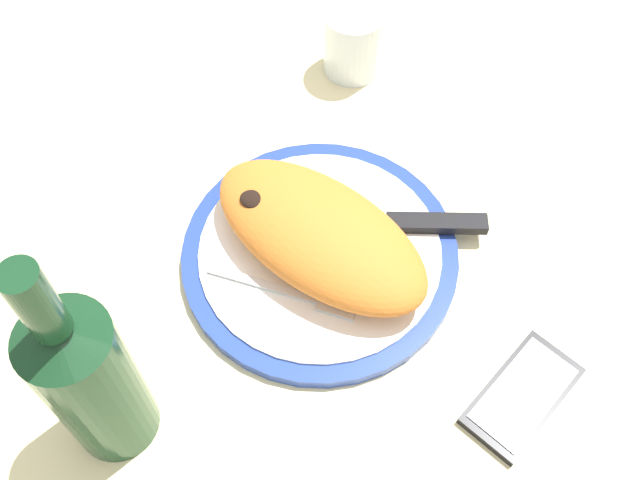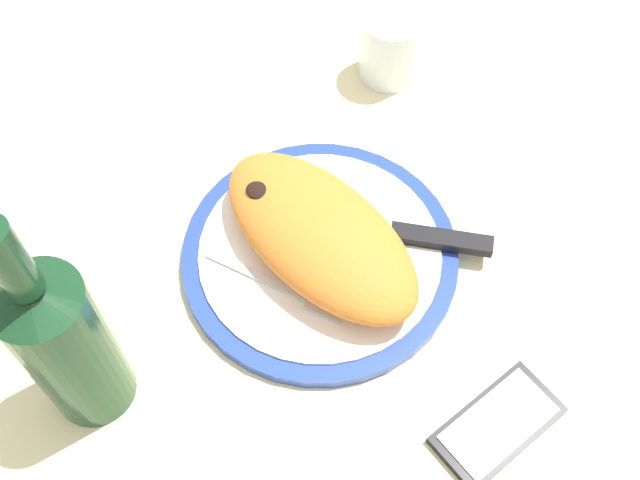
{
  "view_description": "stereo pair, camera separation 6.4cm",
  "coord_description": "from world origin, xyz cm",
  "px_view_note": "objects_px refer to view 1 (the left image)",
  "views": [
    {
      "loc": [
        20.5,
        -34.6,
        68.41
      ],
      "look_at": [
        0.0,
        0.0,
        3.72
      ],
      "focal_mm": 42.31,
      "sensor_mm": 36.0,
      "label": 1
    },
    {
      "loc": [
        25.76,
        -30.89,
        68.41
      ],
      "look_at": [
        0.0,
        0.0,
        3.72
      ],
      "focal_mm": 42.31,
      "sensor_mm": 36.0,
      "label": 2
    }
  ],
  "objects_px": {
    "calzone": "(314,236)",
    "knife": "(406,223)",
    "water_glass": "(353,44)",
    "plate": "(320,255)",
    "wine_bottle": "(89,378)",
    "fork": "(296,294)",
    "smartphone": "(522,395)"
  },
  "relations": [
    {
      "from": "calzone",
      "to": "knife",
      "type": "distance_m",
      "value": 0.1
    },
    {
      "from": "water_glass",
      "to": "calzone",
      "type": "bearing_deg",
      "value": -68.57
    },
    {
      "from": "plate",
      "to": "knife",
      "type": "height_order",
      "value": "knife"
    },
    {
      "from": "wine_bottle",
      "to": "calzone",
      "type": "bearing_deg",
      "value": 74.56
    },
    {
      "from": "plate",
      "to": "wine_bottle",
      "type": "xyz_separation_m",
      "value": [
        -0.07,
        -0.25,
        0.1
      ]
    },
    {
      "from": "calzone",
      "to": "wine_bottle",
      "type": "xyz_separation_m",
      "value": [
        -0.07,
        -0.24,
        0.06
      ]
    },
    {
      "from": "fork",
      "to": "wine_bottle",
      "type": "xyz_separation_m",
      "value": [
        -0.08,
        -0.19,
        0.09
      ]
    },
    {
      "from": "smartphone",
      "to": "wine_bottle",
      "type": "xyz_separation_m",
      "value": [
        -0.31,
        -0.21,
        0.1
      ]
    },
    {
      "from": "knife",
      "to": "smartphone",
      "type": "height_order",
      "value": "knife"
    },
    {
      "from": "plate",
      "to": "knife",
      "type": "relative_size",
      "value": 1.3
    },
    {
      "from": "wine_bottle",
      "to": "knife",
      "type": "bearing_deg",
      "value": 67.31
    },
    {
      "from": "water_glass",
      "to": "knife",
      "type": "bearing_deg",
      "value": -47.78
    },
    {
      "from": "calzone",
      "to": "knife",
      "type": "height_order",
      "value": "calzone"
    },
    {
      "from": "calzone",
      "to": "knife",
      "type": "relative_size",
      "value": 1.18
    },
    {
      "from": "smartphone",
      "to": "knife",
      "type": "bearing_deg",
      "value": 149.29
    },
    {
      "from": "plate",
      "to": "smartphone",
      "type": "distance_m",
      "value": 0.24
    },
    {
      "from": "fork",
      "to": "knife",
      "type": "xyz_separation_m",
      "value": [
        0.06,
        0.13,
        0.0
      ]
    },
    {
      "from": "water_glass",
      "to": "wine_bottle",
      "type": "relative_size",
      "value": 0.3
    },
    {
      "from": "calzone",
      "to": "fork",
      "type": "height_order",
      "value": "calzone"
    },
    {
      "from": "smartphone",
      "to": "water_glass",
      "type": "height_order",
      "value": "water_glass"
    },
    {
      "from": "fork",
      "to": "smartphone",
      "type": "height_order",
      "value": "fork"
    },
    {
      "from": "plate",
      "to": "water_glass",
      "type": "distance_m",
      "value": 0.28
    },
    {
      "from": "smartphone",
      "to": "water_glass",
      "type": "bearing_deg",
      "value": 139.92
    },
    {
      "from": "fork",
      "to": "water_glass",
      "type": "distance_m",
      "value": 0.34
    },
    {
      "from": "water_glass",
      "to": "fork",
      "type": "bearing_deg",
      "value": -70.31
    },
    {
      "from": "knife",
      "to": "smartphone",
      "type": "relative_size",
      "value": 1.69
    },
    {
      "from": "plate",
      "to": "water_glass",
      "type": "relative_size",
      "value": 3.38
    },
    {
      "from": "plate",
      "to": "wine_bottle",
      "type": "distance_m",
      "value": 0.28
    },
    {
      "from": "water_glass",
      "to": "wine_bottle",
      "type": "bearing_deg",
      "value": -85.85
    },
    {
      "from": "knife",
      "to": "smartphone",
      "type": "bearing_deg",
      "value": -30.71
    },
    {
      "from": "plate",
      "to": "wine_bottle",
      "type": "bearing_deg",
      "value": -105.97
    },
    {
      "from": "smartphone",
      "to": "fork",
      "type": "bearing_deg",
      "value": -174.51
    }
  ]
}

